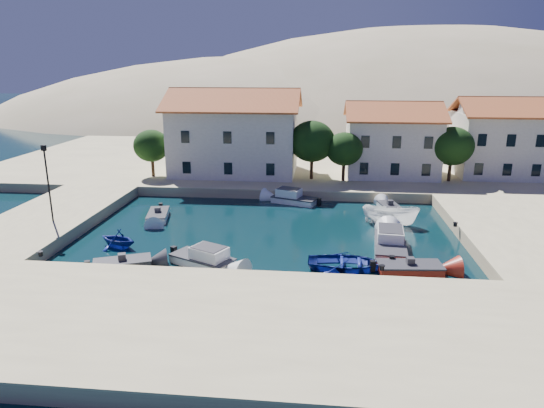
{
  "coord_description": "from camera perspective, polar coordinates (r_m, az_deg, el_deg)",
  "views": [
    {
      "loc": [
        4.09,
        -27.42,
        13.19
      ],
      "look_at": [
        0.06,
        11.41,
        2.0
      ],
      "focal_mm": 32.0,
      "sensor_mm": 36.0,
      "label": 1
    }
  ],
  "objects": [
    {
      "name": "ground",
      "position": [
        30.7,
        -2.34,
        -9.46
      ],
      "size": [
        400.0,
        400.0,
        0.0
      ],
      "primitive_type": "plane",
      "color": "black",
      "rests_on": "ground"
    },
    {
      "name": "quay_south",
      "position": [
        25.23,
        -4.35,
        -14.25
      ],
      "size": [
        52.0,
        12.0,
        1.0
      ],
      "primitive_type": "cube",
      "color": "tan",
      "rests_on": "ground"
    },
    {
      "name": "quay_east",
      "position": [
        42.78,
        28.21,
        -3.23
      ],
      "size": [
        11.0,
        20.0,
        1.0
      ],
      "primitive_type": "cube",
      "color": "tan",
      "rests_on": "ground"
    },
    {
      "name": "quay_west",
      "position": [
        45.77,
        -24.68,
        -1.61
      ],
      "size": [
        8.0,
        20.0,
        1.0
      ],
      "primitive_type": "cube",
      "color": "tan",
      "rests_on": "ground"
    },
    {
      "name": "quay_north",
      "position": [
        66.67,
        4.04,
        4.98
      ],
      "size": [
        80.0,
        36.0,
        1.0
      ],
      "primitive_type": "cube",
      "color": "tan",
      "rests_on": "ground"
    },
    {
      "name": "hills",
      "position": [
        156.29,
        11.85,
        2.11
      ],
      "size": [
        254.0,
        176.0,
        99.0
      ],
      "color": "tan",
      "rests_on": "ground"
    },
    {
      "name": "building_left",
      "position": [
        56.8,
        -4.4,
        8.61
      ],
      "size": [
        14.7,
        9.45,
        9.7
      ],
      "color": "beige",
      "rests_on": "quay_north"
    },
    {
      "name": "building_mid",
      "position": [
        57.53,
        13.9,
        7.57
      ],
      "size": [
        10.5,
        8.4,
        8.3
      ],
      "color": "beige",
      "rests_on": "quay_north"
    },
    {
      "name": "building_right",
      "position": [
        61.26,
        25.06,
        7.27
      ],
      "size": [
        9.45,
        8.4,
        8.8
      ],
      "color": "beige",
      "rests_on": "quay_north"
    },
    {
      "name": "trees",
      "position": [
        53.53,
        6.36,
        6.92
      ],
      "size": [
        37.3,
        5.3,
        6.45
      ],
      "color": "#382314",
      "rests_on": "quay_north"
    },
    {
      "name": "lamppost",
      "position": [
        42.33,
        -24.92,
        3.0
      ],
      "size": [
        0.35,
        0.25,
        6.22
      ],
      "color": "black",
      "rests_on": "quay_west"
    },
    {
      "name": "bollards",
      "position": [
        33.55,
        3.34,
        -5.07
      ],
      "size": [
        29.36,
        9.56,
        0.3
      ],
      "color": "black",
      "rests_on": "ground"
    },
    {
      "name": "motorboat_grey_sw",
      "position": [
        34.38,
        -17.17,
        -6.79
      ],
      "size": [
        4.12,
        3.01,
        1.25
      ],
      "rotation": [
        0.0,
        0.0,
        0.4
      ],
      "color": "#333237",
      "rests_on": "ground"
    },
    {
      "name": "cabin_cruiser_south",
      "position": [
        33.69,
        -8.2,
        -6.35
      ],
      "size": [
        4.89,
        3.74,
        1.6
      ],
      "rotation": [
        0.0,
        0.0,
        -0.47
      ],
      "color": "white",
      "rests_on": "ground"
    },
    {
      "name": "rowboat_south",
      "position": [
        33.36,
        8.79,
        -7.49
      ],
      "size": [
        5.27,
        3.79,
        1.08
      ],
      "primitive_type": "imported",
      "rotation": [
        0.0,
        0.0,
        1.56
      ],
      "color": "navy",
      "rests_on": "ground"
    },
    {
      "name": "motorboat_red_se",
      "position": [
        33.51,
        15.9,
        -7.3
      ],
      "size": [
        4.33,
        2.23,
        1.25
      ],
      "rotation": [
        0.0,
        0.0,
        0.09
      ],
      "color": "maroon",
      "rests_on": "ground"
    },
    {
      "name": "cabin_cruiser_east",
      "position": [
        37.04,
        13.73,
        -4.56
      ],
      "size": [
        2.73,
        5.7,
        1.6
      ],
      "rotation": [
        0.0,
        0.0,
        1.48
      ],
      "color": "white",
      "rests_on": "ground"
    },
    {
      "name": "boat_east",
      "position": [
        42.98,
        13.68,
        -2.35
      ],
      "size": [
        5.09,
        2.9,
        1.85
      ],
      "primitive_type": "imported",
      "rotation": [
        0.0,
        0.0,
        1.33
      ],
      "color": "white",
      "rests_on": "ground"
    },
    {
      "name": "motorboat_white_ne",
      "position": [
        46.86,
        13.67,
        -0.44
      ],
      "size": [
        2.19,
        3.57,
        1.25
      ],
      "rotation": [
        0.0,
        0.0,
        1.77
      ],
      "color": "white",
      "rests_on": "ground"
    },
    {
      "name": "rowboat_west",
      "position": [
        38.48,
        -17.58,
        -4.83
      ],
      "size": [
        3.76,
        3.5,
        1.62
      ],
      "primitive_type": "imported",
      "rotation": [
        0.0,
        0.0,
        -1.9
      ],
      "color": "navy",
      "rests_on": "ground"
    },
    {
      "name": "motorboat_white_west",
      "position": [
        44.43,
        -13.26,
        -1.32
      ],
      "size": [
        2.44,
        4.08,
        1.25
      ],
      "rotation": [
        0.0,
        0.0,
        -1.36
      ],
      "color": "white",
      "rests_on": "ground"
    },
    {
      "name": "cabin_cruiser_north",
      "position": [
        48.11,
        2.65,
        0.65
      ],
      "size": [
        4.81,
        3.3,
        1.6
      ],
      "rotation": [
        0.0,
        0.0,
        2.79
      ],
      "color": "white",
      "rests_on": "ground"
    }
  ]
}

